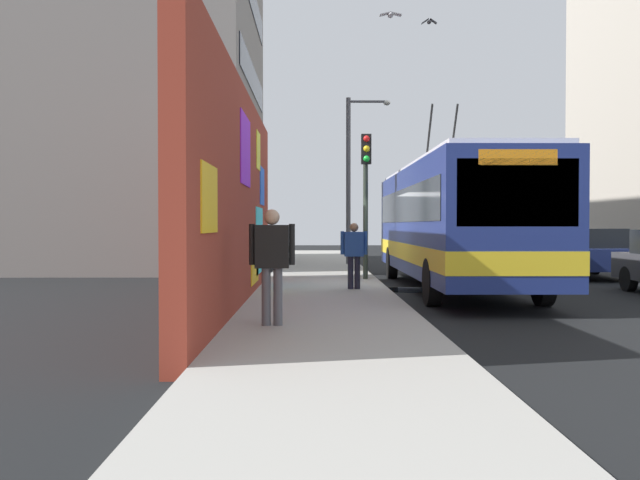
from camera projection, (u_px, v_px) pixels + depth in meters
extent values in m
plane|color=black|center=(383.00, 289.00, 18.60)|extent=(80.00, 80.00, 0.00)
cube|color=#9E9B93|center=(322.00, 286.00, 18.58)|extent=(48.00, 3.20, 0.15)
cube|color=maroon|center=(239.00, 199.00, 14.25)|extent=(13.45, 0.30, 4.45)
cube|color=yellow|center=(255.00, 259.00, 16.22)|extent=(1.87, 0.02, 1.10)
cube|color=#8C19D8|center=(246.00, 150.00, 14.01)|extent=(1.90, 0.02, 1.40)
cube|color=yellow|center=(210.00, 199.00, 9.16)|extent=(1.38, 0.02, 0.89)
cube|color=blue|center=(262.00, 186.00, 18.55)|extent=(1.37, 0.02, 0.99)
cube|color=yellow|center=(258.00, 151.00, 17.26)|extent=(1.04, 0.02, 0.92)
cube|color=#33D8E5|center=(259.00, 240.00, 17.59)|extent=(2.03, 0.02, 1.65)
cube|color=gray|center=(132.00, 69.00, 28.39)|extent=(12.05, 9.78, 16.03)
cube|color=black|center=(253.00, 158.00, 28.52)|extent=(10.24, 0.04, 1.10)
cube|color=black|center=(253.00, 79.00, 28.45)|extent=(10.24, 0.04, 1.10)
cube|color=black|center=(253.00, 0.00, 28.38)|extent=(10.24, 0.04, 1.10)
cube|color=navy|center=(452.00, 221.00, 18.36)|extent=(11.76, 2.56, 2.70)
cube|color=silver|center=(453.00, 167.00, 18.33)|extent=(11.29, 2.36, 0.12)
cube|color=yellow|center=(452.00, 251.00, 18.37)|extent=(11.78, 2.58, 0.44)
cube|color=black|center=(518.00, 192.00, 12.49)|extent=(0.04, 2.18, 1.21)
cube|color=black|center=(452.00, 205.00, 18.35)|extent=(10.82, 2.59, 0.86)
cube|color=orange|center=(518.00, 157.00, 12.48)|extent=(0.06, 1.41, 0.28)
cylinder|color=black|center=(453.00, 143.00, 20.08)|extent=(1.43, 0.06, 2.00)
cylinder|color=black|center=(428.00, 143.00, 20.07)|extent=(1.43, 0.06, 2.00)
cylinder|color=black|center=(543.00, 282.00, 14.63)|extent=(1.00, 0.28, 1.00)
cylinder|color=black|center=(432.00, 282.00, 14.61)|extent=(1.00, 0.28, 1.00)
cylinder|color=black|center=(465.00, 263.00, 22.16)|extent=(1.00, 0.28, 1.00)
cylinder|color=black|center=(392.00, 263.00, 22.14)|extent=(1.00, 0.28, 1.00)
cylinder|color=black|center=(629.00, 279.00, 17.85)|extent=(0.64, 0.22, 0.64)
cube|color=navy|center=(588.00, 257.00, 22.55)|extent=(4.40, 1.77, 0.66)
cube|color=black|center=(587.00, 238.00, 22.62)|extent=(2.64, 1.59, 0.60)
cylinder|color=black|center=(633.00, 271.00, 21.11)|extent=(0.64, 0.22, 0.64)
cylinder|color=black|center=(581.00, 271.00, 21.10)|extent=(0.64, 0.22, 0.64)
cylinder|color=black|center=(594.00, 265.00, 24.01)|extent=(0.64, 0.22, 0.64)
cylinder|color=black|center=(549.00, 265.00, 24.00)|extent=(0.64, 0.22, 0.64)
cylinder|color=#1E1E2D|center=(357.00, 273.00, 16.91)|extent=(0.14, 0.14, 0.79)
cylinder|color=#1E1E2D|center=(351.00, 273.00, 16.91)|extent=(0.14, 0.14, 0.79)
cube|color=#264C99|center=(354.00, 244.00, 16.89)|extent=(0.22, 0.46, 0.59)
cylinder|color=#264C99|center=(366.00, 243.00, 16.89)|extent=(0.09, 0.09, 0.56)
cylinder|color=#264C99|center=(342.00, 243.00, 16.89)|extent=(0.09, 0.09, 0.56)
sphere|color=#936B4C|center=(354.00, 227.00, 16.88)|extent=(0.21, 0.21, 0.21)
cylinder|color=#595960|center=(278.00, 297.00, 10.76)|extent=(0.14, 0.14, 0.88)
cylinder|color=#595960|center=(266.00, 297.00, 10.76)|extent=(0.14, 0.14, 0.88)
cube|color=black|center=(272.00, 246.00, 10.75)|extent=(0.22, 0.51, 0.66)
cylinder|color=black|center=(292.00, 244.00, 10.75)|extent=(0.09, 0.09, 0.63)
cylinder|color=black|center=(252.00, 244.00, 10.74)|extent=(0.09, 0.09, 0.63)
sphere|color=tan|center=(272.00, 217.00, 10.74)|extent=(0.24, 0.24, 0.24)
cylinder|color=#2D382D|center=(366.00, 207.00, 19.98)|extent=(0.14, 0.14, 4.12)
cube|color=black|center=(366.00, 149.00, 19.73)|extent=(0.20, 0.28, 0.84)
sphere|color=red|center=(367.00, 139.00, 19.61)|extent=(0.18, 0.18, 0.18)
sphere|color=yellow|center=(366.00, 149.00, 19.62)|extent=(0.18, 0.18, 0.18)
sphere|color=green|center=(366.00, 159.00, 19.62)|extent=(0.18, 0.18, 0.18)
cylinder|color=#4C4C51|center=(348.00, 181.00, 27.83)|extent=(0.18, 0.18, 6.58)
cylinder|color=#4C4C51|center=(368.00, 102.00, 27.77)|extent=(0.10, 1.53, 0.10)
ellipsoid|color=silver|center=(387.00, 103.00, 27.78)|extent=(0.44, 0.28, 0.20)
ellipsoid|color=gray|center=(390.00, 15.00, 17.78)|extent=(0.32, 0.14, 0.12)
cube|color=gray|center=(396.00, 14.00, 17.78)|extent=(0.20, 0.28, 0.08)
cube|color=gray|center=(385.00, 14.00, 17.78)|extent=(0.20, 0.28, 0.08)
ellipsoid|color=#47474C|center=(429.00, 22.00, 24.16)|extent=(0.32, 0.14, 0.12)
cube|color=#47474C|center=(433.00, 21.00, 24.17)|extent=(0.20, 0.24, 0.17)
cube|color=#47474C|center=(425.00, 21.00, 24.16)|extent=(0.20, 0.24, 0.17)
cylinder|color=black|center=(407.00, 290.00, 18.30)|extent=(1.60, 1.60, 0.00)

